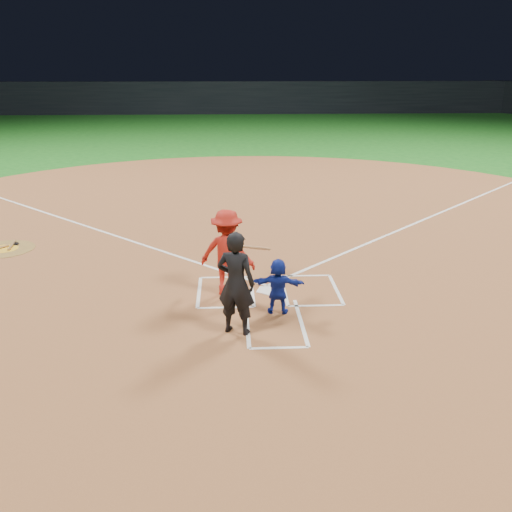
{
  "coord_description": "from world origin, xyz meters",
  "views": [
    {
      "loc": [
        -0.92,
        -12.18,
        5.02
      ],
      "look_at": [
        -0.3,
        -0.4,
        1.0
      ],
      "focal_mm": 40.0,
      "sensor_mm": 36.0,
      "label": 1
    }
  ],
  "objects_px": {
    "catcher": "(278,286)",
    "batter_at_plate": "(227,253)",
    "umpire": "(236,283)",
    "home_plate": "(268,290)",
    "on_deck_circle": "(4,249)"
  },
  "relations": [
    {
      "from": "catcher",
      "to": "on_deck_circle",
      "type": "bearing_deg",
      "value": -23.92
    },
    {
      "from": "umpire",
      "to": "batter_at_plate",
      "type": "xyz_separation_m",
      "value": [
        -0.16,
        1.98,
        -0.04
      ]
    },
    {
      "from": "on_deck_circle",
      "to": "batter_at_plate",
      "type": "relative_size",
      "value": 0.87
    },
    {
      "from": "catcher",
      "to": "batter_at_plate",
      "type": "relative_size",
      "value": 0.61
    },
    {
      "from": "on_deck_circle",
      "to": "catcher",
      "type": "relative_size",
      "value": 1.43
    },
    {
      "from": "catcher",
      "to": "umpire",
      "type": "bearing_deg",
      "value": 53.47
    },
    {
      "from": "catcher",
      "to": "batter_at_plate",
      "type": "bearing_deg",
      "value": -37.77
    },
    {
      "from": "home_plate",
      "to": "batter_at_plate",
      "type": "bearing_deg",
      "value": 6.88
    },
    {
      "from": "catcher",
      "to": "umpire",
      "type": "relative_size",
      "value": 0.58
    },
    {
      "from": "on_deck_circle",
      "to": "umpire",
      "type": "xyz_separation_m",
      "value": [
        6.48,
        -5.56,
        1.02
      ]
    },
    {
      "from": "on_deck_circle",
      "to": "umpire",
      "type": "relative_size",
      "value": 0.83
    },
    {
      "from": "home_plate",
      "to": "batter_at_plate",
      "type": "xyz_separation_m",
      "value": [
        -0.93,
        -0.11,
        0.97
      ]
    },
    {
      "from": "on_deck_circle",
      "to": "umpire",
      "type": "height_order",
      "value": "umpire"
    },
    {
      "from": "umpire",
      "to": "batter_at_plate",
      "type": "height_order",
      "value": "umpire"
    },
    {
      "from": "umpire",
      "to": "home_plate",
      "type": "bearing_deg",
      "value": -89.18
    }
  ]
}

